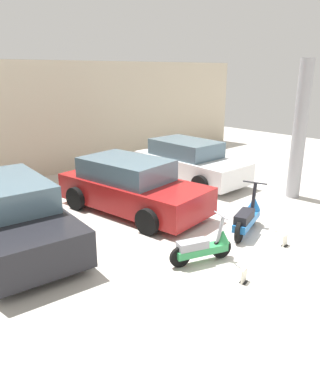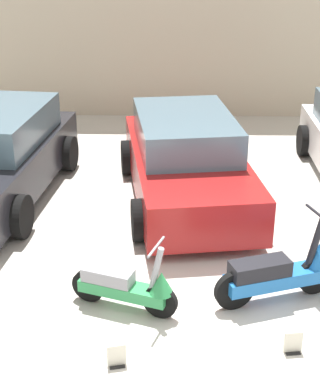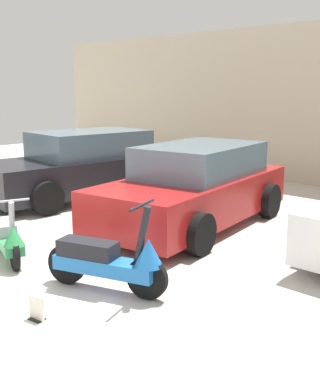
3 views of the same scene
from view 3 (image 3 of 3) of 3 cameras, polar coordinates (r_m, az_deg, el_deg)
The scene contains 6 objects.
ground_plane at distance 6.02m, azimuth -17.44°, elevation -11.30°, with size 28.00×28.00×0.00m, color beige.
scooter_front_left at distance 6.99m, azimuth -17.55°, elevation -5.14°, with size 1.29×0.67×0.94m.
scooter_front_right at distance 5.67m, azimuth -5.92°, elevation -8.01°, with size 1.53×0.78×1.11m.
car_rear_left at distance 10.69m, azimuth -9.10°, elevation 3.08°, with size 2.40×4.42×1.44m.
car_rear_center at distance 8.37m, azimuth 4.14°, elevation 0.57°, with size 2.42×4.31×1.40m.
placard_near_right_scooter at distance 5.25m, azimuth -14.43°, elevation -13.32°, with size 0.20×0.14×0.26m.
Camera 3 is at (4.88, -2.65, 2.33)m, focal length 45.00 mm.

